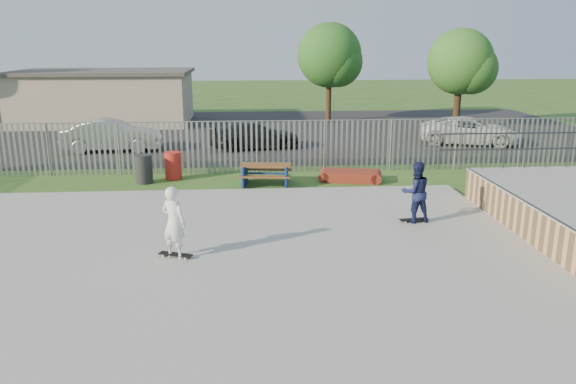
{
  "coord_description": "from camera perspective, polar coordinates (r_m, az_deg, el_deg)",
  "views": [
    {
      "loc": [
        0.69,
        -12.2,
        4.97
      ],
      "look_at": [
        1.7,
        2.0,
        1.1
      ],
      "focal_mm": 35.0,
      "sensor_mm": 36.0,
      "label": 1
    }
  ],
  "objects": [
    {
      "name": "fence",
      "position": [
        17.25,
        -2.92,
        1.89
      ],
      "size": [
        26.04,
        16.02,
        2.0
      ],
      "color": "gray",
      "rests_on": "ground"
    },
    {
      "name": "skateboard_b",
      "position": [
        13.21,
        -11.34,
        -6.33
      ],
      "size": [
        0.82,
        0.48,
        0.08
      ],
      "rotation": [
        0.0,
        0.0,
        -0.37
      ],
      "color": "black",
      "rests_on": "concrete_slab"
    },
    {
      "name": "trash_bin_red",
      "position": [
        21.02,
        -11.6,
        2.63
      ],
      "size": [
        0.6,
        0.6,
        1.01
      ],
      "primitive_type": "cylinder",
      "color": "red",
      "rests_on": "ground"
    },
    {
      "name": "skater_navy",
      "position": [
        15.56,
        12.84,
        -0.01
      ],
      "size": [
        0.9,
        0.75,
        1.68
      ],
      "primitive_type": "imported",
      "rotation": [
        0.0,
        0.0,
        3.29
      ],
      "color": "#161C45",
      "rests_on": "concrete_slab"
    },
    {
      "name": "car_dark",
      "position": [
        26.47,
        -3.43,
        5.77
      ],
      "size": [
        4.49,
        2.4,
        1.24
      ],
      "primitive_type": "imported",
      "rotation": [
        0.0,
        0.0,
        1.73
      ],
      "color": "black",
      "rests_on": "parking_lot"
    },
    {
      "name": "funbox",
      "position": [
        20.52,
        6.35,
        1.64
      ],
      "size": [
        2.04,
        1.32,
        0.38
      ],
      "rotation": [
        0.0,
        0.0,
        -0.22
      ],
      "color": "maroon",
      "rests_on": "ground"
    },
    {
      "name": "tree_right",
      "position": [
        33.41,
        17.12,
        12.51
      ],
      "size": [
        3.64,
        3.64,
        5.61
      ],
      "color": "#392816",
      "rests_on": "ground"
    },
    {
      "name": "car_white",
      "position": [
        28.95,
        17.98,
        5.94
      ],
      "size": [
        5.12,
        3.43,
        1.31
      ],
      "primitive_type": "imported",
      "rotation": [
        0.0,
        0.0,
        1.28
      ],
      "color": "white",
      "rests_on": "parking_lot"
    },
    {
      "name": "ground",
      "position": [
        13.19,
        -6.8,
        -7.04
      ],
      "size": [
        120.0,
        120.0,
        0.0
      ],
      "primitive_type": "plane",
      "color": "#385D1F",
      "rests_on": "ground"
    },
    {
      "name": "picnic_table",
      "position": [
        19.81,
        -2.27,
        1.81
      ],
      "size": [
        1.93,
        1.66,
        0.75
      ],
      "rotation": [
        0.0,
        0.0,
        -0.12
      ],
      "color": "brown",
      "rests_on": "ground"
    },
    {
      "name": "trash_bin_grey",
      "position": [
        20.68,
        -14.45,
        2.27
      ],
      "size": [
        0.61,
        0.61,
        1.02
      ],
      "primitive_type": "cylinder",
      "color": "#242527",
      "rests_on": "ground"
    },
    {
      "name": "building",
      "position": [
        36.41,
        -18.09,
        9.18
      ],
      "size": [
        10.4,
        6.4,
        3.2
      ],
      "color": "#B6A58C",
      "rests_on": "ground"
    },
    {
      "name": "car_silver",
      "position": [
        26.96,
        -17.44,
        5.5
      ],
      "size": [
        4.44,
        1.7,
        1.45
      ],
      "primitive_type": "imported",
      "rotation": [
        0.0,
        0.0,
        1.61
      ],
      "color": "#B8B9BD",
      "rests_on": "parking_lot"
    },
    {
      "name": "tree_mid",
      "position": [
        35.13,
        4.22,
        13.67
      ],
      "size": [
        3.9,
        3.9,
        6.01
      ],
      "color": "#422D1A",
      "rests_on": "ground"
    },
    {
      "name": "concrete_slab",
      "position": [
        13.16,
        -6.81,
        -6.74
      ],
      "size": [
        15.0,
        12.0,
        0.15
      ],
      "primitive_type": "cube",
      "color": "#A5A59F",
      "rests_on": "ground"
    },
    {
      "name": "parking_lot",
      "position": [
        31.6,
        -5.29,
        6.12
      ],
      "size": [
        40.0,
        18.0,
        0.02
      ],
      "primitive_type": "cube",
      "color": "black",
      "rests_on": "ground"
    },
    {
      "name": "skater_white",
      "position": [
        12.94,
        -11.53,
        -3.03
      ],
      "size": [
        0.73,
        0.66,
        1.68
      ],
      "primitive_type": "imported",
      "rotation": [
        0.0,
        0.0,
        2.6
      ],
      "color": "white",
      "rests_on": "concrete_slab"
    },
    {
      "name": "skateboard_a",
      "position": [
        15.78,
        12.67,
        -2.81
      ],
      "size": [
        0.82,
        0.32,
        0.08
      ],
      "rotation": [
        0.0,
        0.0,
        0.15
      ],
      "color": "black",
      "rests_on": "concrete_slab"
    }
  ]
}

